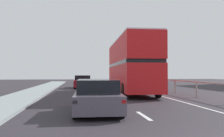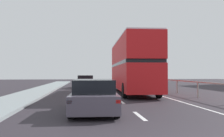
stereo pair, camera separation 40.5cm
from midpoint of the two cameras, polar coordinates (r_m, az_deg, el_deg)
lane_paint_markings at (r=13.05m, az=11.80°, el=-8.26°), size 3.50×46.00×0.01m
bridge_side_railing at (r=15.04m, az=22.53°, el=-3.94°), size 0.10×42.00×1.07m
double_decker_bus_red at (r=19.13m, az=3.94°, el=0.91°), size 2.87×10.98×4.33m
hatchback_car_near at (r=9.79m, az=-4.90°, el=-6.80°), size 1.98×4.42×1.36m
sedan_car_ahead at (r=25.88m, az=-7.78°, el=-3.27°), size 1.91×4.45×1.40m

